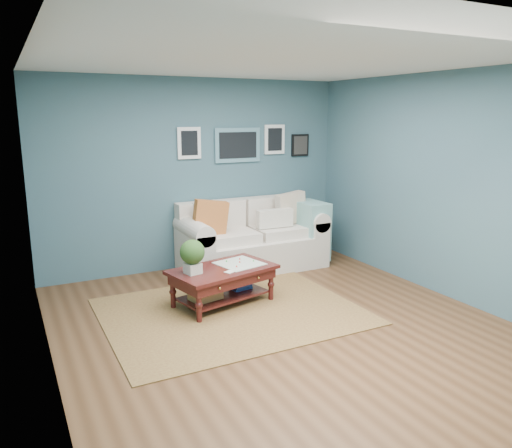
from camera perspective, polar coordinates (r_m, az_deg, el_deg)
room_shell at (r=5.04m, az=3.21°, el=2.89°), size 5.00×5.02×2.70m
area_rug at (r=5.76m, az=-2.88°, el=-9.93°), size 2.78×2.22×0.01m
loveseat at (r=7.26m, az=0.12°, el=-1.53°), size 2.11×0.96×1.09m
coffee_table at (r=5.83m, az=-4.37°, el=-5.84°), size 1.32×0.95×0.84m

